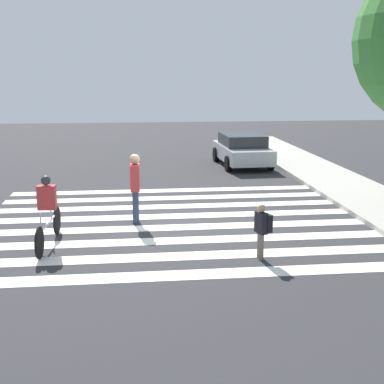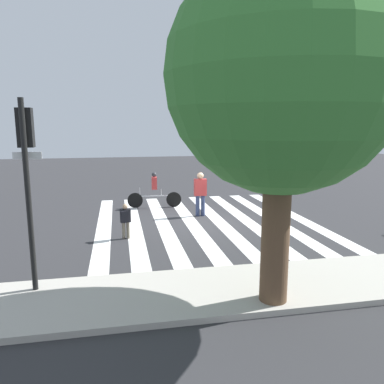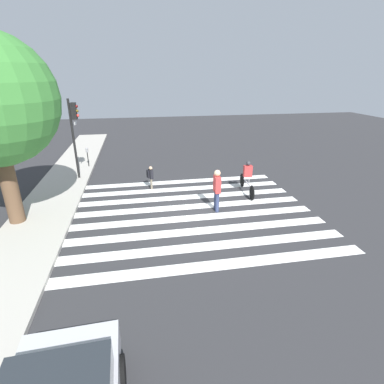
% 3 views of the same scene
% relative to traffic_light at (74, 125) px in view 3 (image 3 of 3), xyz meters
% --- Properties ---
extents(ground_plane, '(60.00, 60.00, 0.00)m').
position_rel_traffic_light_xyz_m(ground_plane, '(-5.23, -5.39, -3.06)').
color(ground_plane, '#2D2D30').
extents(sidewalk_curb, '(36.00, 2.50, 0.14)m').
position_rel_traffic_light_xyz_m(sidewalk_curb, '(-5.23, 0.86, -2.99)').
color(sidewalk_curb, '#ADA89E').
rests_on(sidewalk_curb, ground_plane).
extents(crosswalk_stripes, '(8.34, 10.00, 0.01)m').
position_rel_traffic_light_xyz_m(crosswalk_stripes, '(-5.23, -5.39, -3.05)').
color(crosswalk_stripes, white).
rests_on(crosswalk_stripes, ground_plane).
extents(traffic_light, '(0.60, 0.50, 4.36)m').
position_rel_traffic_light_xyz_m(traffic_light, '(0.00, 0.00, 0.00)').
color(traffic_light, black).
rests_on(traffic_light, ground_plane).
extents(parking_meter, '(0.15, 0.15, 1.32)m').
position_rel_traffic_light_xyz_m(parking_meter, '(2.16, -0.11, -2.07)').
color(parking_meter, black).
rests_on(parking_meter, ground_plane).
extents(pedestrian_adult_yellow_jacket, '(0.52, 0.27, 1.84)m').
position_rel_traffic_light_xyz_m(pedestrian_adult_yellow_jacket, '(-5.25, -6.37, -2.02)').
color(pedestrian_adult_yellow_jacket, navy).
rests_on(pedestrian_adult_yellow_jacket, ground_plane).
extents(pedestrian_adult_blue_shirt, '(0.36, 0.34, 1.20)m').
position_rel_traffic_light_xyz_m(pedestrian_adult_blue_shirt, '(-2.10, -3.73, -2.35)').
color(pedestrian_adult_blue_shirt, '#6B6051').
rests_on(pedestrian_adult_blue_shirt, ground_plane).
extents(cyclist_far_lane, '(2.48, 0.42, 1.64)m').
position_rel_traffic_light_xyz_m(cyclist_far_lane, '(-3.53, -8.37, -2.19)').
color(cyclist_far_lane, black).
rests_on(cyclist_far_lane, ground_plane).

